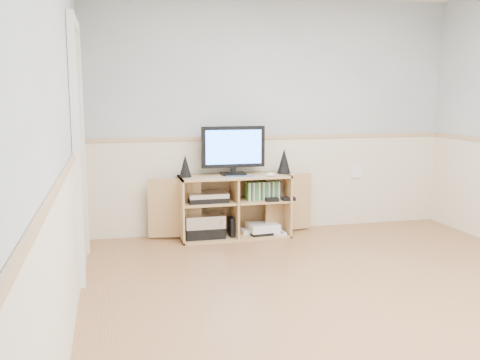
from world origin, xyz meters
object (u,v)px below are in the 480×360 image
at_px(media_cabinet, 233,205).
at_px(keyboard, 241,177).
at_px(game_consoles, 262,229).
at_px(monitor, 233,148).

xyz_separation_m(media_cabinet, keyboard, (0.03, -0.19, 0.32)).
xyz_separation_m(keyboard, game_consoles, (0.26, 0.13, -0.59)).
relative_size(media_cabinet, keyboard, 6.17).
distance_m(media_cabinet, keyboard, 0.38).
bearing_deg(media_cabinet, game_consoles, -12.48).
relative_size(monitor, keyboard, 2.32).
bearing_deg(keyboard, game_consoles, 32.06).
bearing_deg(monitor, game_consoles, -11.71).
bearing_deg(keyboard, monitor, 105.90).
xyz_separation_m(monitor, game_consoles, (0.29, -0.06, -0.86)).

